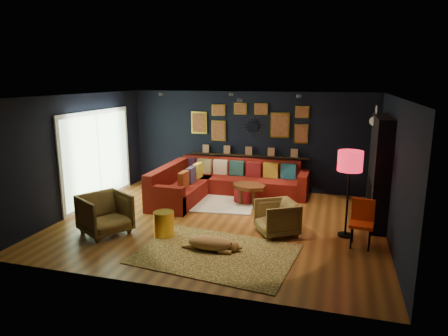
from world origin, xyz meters
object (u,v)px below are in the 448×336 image
(coffee_table, at_px, (249,188))
(armchair_left, at_px, (105,212))
(armchair_right, at_px, (277,216))
(floor_lamp, at_px, (350,165))
(pouf, at_px, (246,193))
(sectional, at_px, (217,184))
(dog, at_px, (210,240))
(orange_chair, at_px, (362,219))
(gold_stool, at_px, (164,224))

(coffee_table, relative_size, armchair_left, 1.22)
(coffee_table, height_order, armchair_left, armchair_left)
(armchair_right, bearing_deg, floor_lamp, 70.04)
(armchair_right, height_order, floor_lamp, floor_lamp)
(pouf, height_order, armchair_right, armchair_right)
(coffee_table, xyz_separation_m, armchair_left, (-2.25, -2.58, 0.04))
(sectional, height_order, floor_lamp, floor_lamp)
(armchair_right, distance_m, floor_lamp, 1.65)
(coffee_table, bearing_deg, dog, -91.31)
(sectional, height_order, orange_chair, sectional)
(coffee_table, xyz_separation_m, pouf, (-0.10, 0.11, -0.16))
(armchair_left, height_order, dog, armchair_left)
(orange_chair, height_order, dog, orange_chair)
(armchair_left, relative_size, dog, 0.80)
(coffee_table, xyz_separation_m, armchair_right, (0.93, -1.70, -0.02))
(orange_chair, bearing_deg, pouf, 149.47)
(armchair_right, relative_size, gold_stool, 1.50)
(sectional, relative_size, dog, 3.18)
(orange_chair, bearing_deg, coffee_table, 149.92)
(armchair_right, relative_size, floor_lamp, 0.44)
(gold_stool, height_order, orange_chair, orange_chair)
(armchair_right, distance_m, orange_chair, 1.54)
(orange_chair, bearing_deg, dog, -152.85)
(armchair_left, bearing_deg, dog, -64.50)
(pouf, xyz_separation_m, dog, (0.04, -2.88, -0.04))
(gold_stool, bearing_deg, armchair_left, -170.83)
(dog, bearing_deg, coffee_table, 85.61)
(armchair_left, bearing_deg, armchair_right, -43.99)
(sectional, bearing_deg, gold_stool, -93.91)
(sectional, height_order, gold_stool, sectional)
(sectional, xyz_separation_m, gold_stool, (-0.19, -2.81, -0.08))
(coffee_table, xyz_separation_m, orange_chair, (2.46, -1.82, 0.11))
(sectional, xyz_separation_m, pouf, (0.81, -0.31, -0.10))
(coffee_table, xyz_separation_m, dog, (-0.06, -2.77, -0.20))
(pouf, bearing_deg, coffee_table, -46.59)
(pouf, xyz_separation_m, armchair_right, (1.03, -1.81, 0.14))
(sectional, xyz_separation_m, armchair_right, (1.84, -2.12, 0.04))
(coffee_table, distance_m, armchair_left, 3.42)
(coffee_table, xyz_separation_m, floor_lamp, (2.20, -1.44, 1.00))
(pouf, bearing_deg, armchair_left, -128.66)
(armchair_left, bearing_deg, floor_lamp, -45.08)
(coffee_table, relative_size, dog, 0.98)
(armchair_right, distance_m, gold_stool, 2.15)
(coffee_table, bearing_deg, gold_stool, -114.84)
(armchair_left, height_order, orange_chair, armchair_left)
(pouf, distance_m, gold_stool, 2.69)
(armchair_right, xyz_separation_m, floor_lamp, (1.27, 0.26, 1.02))
(orange_chair, distance_m, floor_lamp, 1.00)
(gold_stool, height_order, floor_lamp, floor_lamp)
(coffee_table, height_order, armchair_right, armchair_right)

